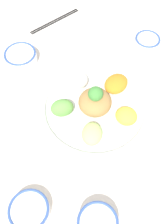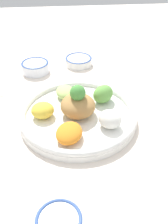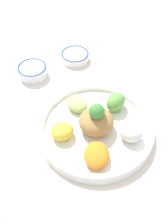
{
  "view_description": "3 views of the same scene",
  "coord_description": "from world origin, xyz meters",
  "px_view_note": "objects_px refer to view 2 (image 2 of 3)",
  "views": [
    {
      "loc": [
        -0.41,
        -0.17,
        0.74
      ],
      "look_at": [
        -0.03,
        0.0,
        0.02
      ],
      "focal_mm": 42.0,
      "sensor_mm": 36.0,
      "label": 1
    },
    {
      "loc": [
        0.62,
        -0.06,
        0.51
      ],
      "look_at": [
        0.04,
        -0.01,
        0.05
      ],
      "focal_mm": 42.0,
      "sensor_mm": 36.0,
      "label": 2
    },
    {
      "loc": [
        0.45,
        -0.19,
        0.66
      ],
      "look_at": [
        -0.01,
        -0.06,
        0.09
      ],
      "focal_mm": 42.0,
      "sensor_mm": 36.0,
      "label": 3
    }
  ],
  "objects_px": {
    "rice_bowl_plain": "(59,224)",
    "serving_spoon_main": "(2,96)",
    "sauce_bowl_dark": "(79,61)",
    "salad_platter": "(78,113)",
    "sauce_bowl_red": "(35,67)"
  },
  "relations": [
    {
      "from": "serving_spoon_main",
      "to": "salad_platter",
      "type": "bearing_deg",
      "value": -153.42
    },
    {
      "from": "salad_platter",
      "to": "sauce_bowl_red",
      "type": "distance_m",
      "value": 0.35
    },
    {
      "from": "rice_bowl_plain",
      "to": "serving_spoon_main",
      "type": "xyz_separation_m",
      "value": [
        -0.49,
        -0.19,
        -0.02
      ]
    },
    {
      "from": "salad_platter",
      "to": "serving_spoon_main",
      "type": "bearing_deg",
      "value": -120.63
    },
    {
      "from": "salad_platter",
      "to": "serving_spoon_main",
      "type": "xyz_separation_m",
      "value": [
        -0.15,
        -0.25,
        -0.02
      ]
    },
    {
      "from": "serving_spoon_main",
      "to": "rice_bowl_plain",
      "type": "bearing_deg",
      "value": 168.22
    },
    {
      "from": "rice_bowl_plain",
      "to": "serving_spoon_main",
      "type": "relative_size",
      "value": 0.76
    },
    {
      "from": "sauce_bowl_red",
      "to": "rice_bowl_plain",
      "type": "bearing_deg",
      "value": 7.19
    },
    {
      "from": "sauce_bowl_dark",
      "to": "serving_spoon_main",
      "type": "bearing_deg",
      "value": -52.7
    },
    {
      "from": "sauce_bowl_red",
      "to": "sauce_bowl_dark",
      "type": "bearing_deg",
      "value": 104.66
    },
    {
      "from": "sauce_bowl_red",
      "to": "serving_spoon_main",
      "type": "relative_size",
      "value": 0.86
    },
    {
      "from": "sauce_bowl_dark",
      "to": "rice_bowl_plain",
      "type": "relative_size",
      "value": 1.16
    },
    {
      "from": "salad_platter",
      "to": "sauce_bowl_red",
      "type": "bearing_deg",
      "value": -155.24
    },
    {
      "from": "sauce_bowl_dark",
      "to": "rice_bowl_plain",
      "type": "xyz_separation_m",
      "value": [
        0.71,
        -0.09,
        0.0
      ]
    },
    {
      "from": "salad_platter",
      "to": "sauce_bowl_dark",
      "type": "bearing_deg",
      "value": 175.57
    }
  ]
}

